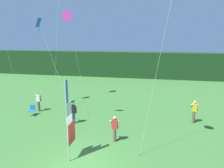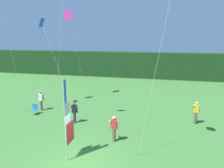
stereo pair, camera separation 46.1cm
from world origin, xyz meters
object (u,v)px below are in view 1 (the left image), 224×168
object	(u,v)px
person_mid_field	(73,112)
kite_magenta_delta_1	(68,16)
person_far_left	(194,111)
folding_chair	(32,109)
person_far_right	(115,128)
banner_flag	(69,121)
kite_blue_diamond_0	(41,28)
person_near_banner	(38,101)

from	to	relation	value
person_mid_field	kite_magenta_delta_1	size ratio (longest dim) A/B	0.20
person_far_left	folding_chair	xyz separation A→B (m)	(-13.14, -0.99, -0.44)
person_far_left	person_far_right	bearing A→B (deg)	-143.11
banner_flag	kite_blue_diamond_0	distance (m)	10.92
person_far_left	person_mid_field	bearing A→B (deg)	-168.14
person_far_right	person_near_banner	bearing A→B (deg)	151.64
person_far_right	kite_magenta_delta_1	xyz separation A→B (m)	(-3.74, 2.21, 6.98)
person_mid_field	person_far_left	size ratio (longest dim) A/B	0.93
person_far_right	folding_chair	world-z (taller)	person_far_right
banner_flag	person_near_banner	world-z (taller)	banner_flag
kite_blue_diamond_0	person_far_left	bearing A→B (deg)	-5.96
person_mid_field	kite_blue_diamond_0	bearing A→B (deg)	141.32
person_mid_field	person_far_right	size ratio (longest dim) A/B	0.98
banner_flag	kite_blue_diamond_0	bearing A→B (deg)	126.15
folding_chair	kite_magenta_delta_1	bearing A→B (deg)	-12.49
folding_chair	kite_magenta_delta_1	distance (m)	8.42
person_near_banner	person_mid_field	xyz separation A→B (m)	(4.05, -1.95, -0.05)
person_near_banner	kite_blue_diamond_0	world-z (taller)	kite_blue_diamond_0
banner_flag	person_far_left	distance (m)	9.90
person_mid_field	person_far_left	xyz separation A→B (m)	(9.05, 1.90, 0.07)
banner_flag	person_mid_field	xyz separation A→B (m)	(-1.61, 4.52, -1.27)
banner_flag	person_far_left	bearing A→B (deg)	40.80
person_near_banner	kite_blue_diamond_0	xyz separation A→B (m)	(-0.03, 1.32, 6.32)
person_mid_field	banner_flag	bearing A→B (deg)	-70.41
person_mid_field	kite_magenta_delta_1	bearing A→B (deg)	168.45
person_near_banner	person_far_left	xyz separation A→B (m)	(13.10, -0.05, 0.01)
banner_flag	kite_magenta_delta_1	bearing A→B (deg)	110.90
person_near_banner	folding_chair	xyz separation A→B (m)	(-0.04, -1.04, -0.43)
person_far_right	kite_magenta_delta_1	bearing A→B (deg)	149.39
person_near_banner	kite_magenta_delta_1	distance (m)	8.21
banner_flag	person_mid_field	bearing A→B (deg)	109.59
person_far_right	folding_chair	size ratio (longest dim) A/B	1.91
folding_chair	banner_flag	bearing A→B (deg)	-43.58
person_far_left	person_far_right	xyz separation A→B (m)	(-5.44, -4.08, -0.05)
person_far_right	banner_flag	bearing A→B (deg)	-130.51
folding_chair	kite_blue_diamond_0	world-z (taller)	kite_blue_diamond_0
banner_flag	folding_chair	size ratio (longest dim) A/B	5.07
banner_flag	folding_chair	bearing A→B (deg)	136.42
banner_flag	person_far_left	size ratio (longest dim) A/B	2.53
person_mid_field	folding_chair	bearing A→B (deg)	167.54
folding_chair	person_near_banner	bearing A→B (deg)	87.61
person_mid_field	person_near_banner	bearing A→B (deg)	154.30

